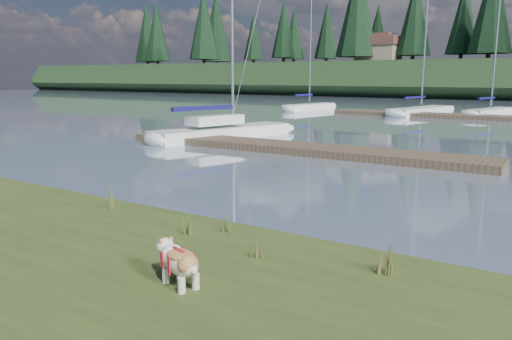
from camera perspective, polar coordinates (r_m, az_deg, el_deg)
The scene contains 19 objects.
ground at distance 39.45m, azimuth 24.42°, elevation 5.30°, with size 200.00×200.00×0.00m, color gray.
bulldog at distance 6.70m, azimuth -8.79°, elevation -10.17°, with size 0.93×0.57×0.55m.
sailboat_main at distance 25.32m, azimuth -2.75°, elevation 4.70°, with size 3.96×8.81×12.49m.
dock_near at distance 20.63m, azimuth 4.05°, elevation 2.55°, with size 16.00×2.00×0.30m, color #4C3D2C.
sailboat_bg_0 at distance 46.35m, azimuth 6.56°, elevation 7.25°, with size 2.61×6.97×10.05m.
sailboat_bg_1 at distance 43.48m, azimuth 18.83°, elevation 6.52°, with size 3.73×9.12×13.24m.
sailboat_bg_2 at distance 43.60m, azimuth 25.57°, elevation 6.07°, with size 3.40×7.31×10.90m.
weed_0 at distance 8.77m, azimuth -8.03°, elevation -5.91°, with size 0.17×0.14×0.54m.
weed_1 at distance 8.89m, azimuth -3.65°, elevation -5.86°, with size 0.17×0.14×0.44m.
weed_2 at distance 7.25m, azimuth 14.59°, elevation -9.26°, with size 0.17×0.14×0.68m.
weed_3 at distance 10.73m, azimuth -16.38°, elevation -3.00°, with size 0.17×0.14×0.61m.
weed_4 at distance 7.64m, azimuth -0.03°, elevation -8.89°, with size 0.17×0.14×0.37m.
weed_5 at distance 7.33m, azimuth 14.89°, elevation -9.59°, with size 0.17×0.14×0.53m.
mud_lip at distance 9.82m, azimuth -5.61°, elevation -7.12°, with size 60.00×0.50×0.14m, color #33281C.
conifer_0 at distance 97.75m, azimuth -5.99°, elevation 16.27°, with size 5.72×5.72×14.15m.
conifer_1 at distance 92.48m, azimuth 3.20°, elevation 15.79°, with size 4.40×4.40×11.30m.
conifer_2 at distance 83.51m, azimuth 11.55°, elevation 17.71°, with size 6.60×6.60×16.05m.
conifer_3 at distance 82.88m, azimuth 22.65°, elevation 15.92°, with size 4.84×4.84×12.25m.
house_0 at distance 83.77m, azimuth 13.86°, elevation 13.31°, with size 6.30×5.30×4.65m.
Camera 1 is at (5.86, -8.89, 3.07)m, focal length 35.00 mm.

